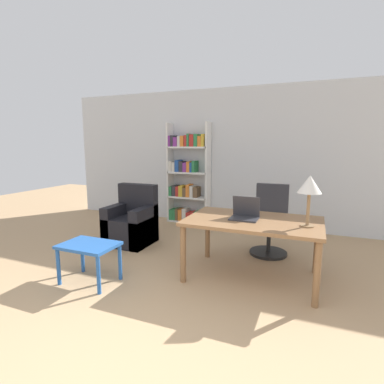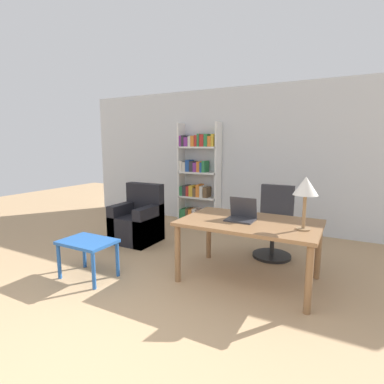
{
  "view_description": "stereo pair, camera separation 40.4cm",
  "coord_description": "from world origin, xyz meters",
  "px_view_note": "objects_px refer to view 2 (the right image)",
  "views": [
    {
      "loc": [
        1.21,
        -1.28,
        1.63
      ],
      "look_at": [
        -0.31,
        2.41,
        0.98
      ],
      "focal_mm": 28.0,
      "sensor_mm": 36.0,
      "label": 1
    },
    {
      "loc": [
        1.57,
        -1.11,
        1.63
      ],
      "look_at": [
        -0.31,
        2.41,
        0.98
      ],
      "focal_mm": 28.0,
      "sensor_mm": 36.0,
      "label": 2
    }
  ],
  "objects_px": {
    "desk": "(249,228)",
    "bookshelf": "(197,178)",
    "table_lamp": "(306,188)",
    "laptop": "(241,215)",
    "office_chair": "(274,225)",
    "side_table_blue": "(88,246)",
    "armchair": "(138,222)"
  },
  "relations": [
    {
      "from": "desk",
      "to": "side_table_blue",
      "type": "bearing_deg",
      "value": -153.99
    },
    {
      "from": "desk",
      "to": "side_table_blue",
      "type": "height_order",
      "value": "desk"
    },
    {
      "from": "laptop",
      "to": "side_table_blue",
      "type": "relative_size",
      "value": 0.51
    },
    {
      "from": "desk",
      "to": "office_chair",
      "type": "height_order",
      "value": "office_chair"
    },
    {
      "from": "desk",
      "to": "bookshelf",
      "type": "distance_m",
      "value": 2.8
    },
    {
      "from": "laptop",
      "to": "table_lamp",
      "type": "relative_size",
      "value": 0.58
    },
    {
      "from": "laptop",
      "to": "bookshelf",
      "type": "xyz_separation_m",
      "value": [
        -1.68,
        2.13,
        0.14
      ]
    },
    {
      "from": "side_table_blue",
      "to": "armchair",
      "type": "bearing_deg",
      "value": 103.91
    },
    {
      "from": "desk",
      "to": "armchair",
      "type": "height_order",
      "value": "armchair"
    },
    {
      "from": "table_lamp",
      "to": "bookshelf",
      "type": "height_order",
      "value": "bookshelf"
    },
    {
      "from": "table_lamp",
      "to": "laptop",
      "type": "bearing_deg",
      "value": 173.91
    },
    {
      "from": "side_table_blue",
      "to": "bookshelf",
      "type": "relative_size",
      "value": 0.32
    },
    {
      "from": "desk",
      "to": "office_chair",
      "type": "relative_size",
      "value": 1.53
    },
    {
      "from": "laptop",
      "to": "office_chair",
      "type": "height_order",
      "value": "office_chair"
    },
    {
      "from": "desk",
      "to": "office_chair",
      "type": "distance_m",
      "value": 0.97
    },
    {
      "from": "desk",
      "to": "bookshelf",
      "type": "xyz_separation_m",
      "value": [
        -1.79,
        2.13,
        0.29
      ]
    },
    {
      "from": "desk",
      "to": "table_lamp",
      "type": "distance_m",
      "value": 0.81
    },
    {
      "from": "laptop",
      "to": "bookshelf",
      "type": "distance_m",
      "value": 2.72
    },
    {
      "from": "office_chair",
      "to": "bookshelf",
      "type": "bearing_deg",
      "value": 147.71
    },
    {
      "from": "armchair",
      "to": "laptop",
      "type": "bearing_deg",
      "value": -15.28
    },
    {
      "from": "laptop",
      "to": "side_table_blue",
      "type": "height_order",
      "value": "laptop"
    },
    {
      "from": "office_chair",
      "to": "side_table_blue",
      "type": "distance_m",
      "value": 2.57
    },
    {
      "from": "desk",
      "to": "bookshelf",
      "type": "height_order",
      "value": "bookshelf"
    },
    {
      "from": "table_lamp",
      "to": "office_chair",
      "type": "distance_m",
      "value": 1.36
    },
    {
      "from": "laptop",
      "to": "table_lamp",
      "type": "height_order",
      "value": "table_lamp"
    },
    {
      "from": "laptop",
      "to": "table_lamp",
      "type": "xyz_separation_m",
      "value": [
        0.71,
        -0.08,
        0.39
      ]
    },
    {
      "from": "office_chair",
      "to": "side_table_blue",
      "type": "xyz_separation_m",
      "value": [
        -1.82,
        -1.81,
        -0.07
      ]
    },
    {
      "from": "table_lamp",
      "to": "side_table_blue",
      "type": "distance_m",
      "value": 2.6
    },
    {
      "from": "laptop",
      "to": "office_chair",
      "type": "bearing_deg",
      "value": 79.33
    },
    {
      "from": "laptop",
      "to": "table_lamp",
      "type": "distance_m",
      "value": 0.81
    },
    {
      "from": "desk",
      "to": "office_chair",
      "type": "bearing_deg",
      "value": 85.48
    },
    {
      "from": "table_lamp",
      "to": "armchair",
      "type": "height_order",
      "value": "table_lamp"
    }
  ]
}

